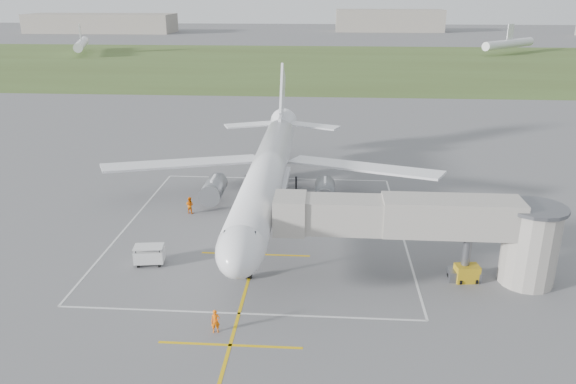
# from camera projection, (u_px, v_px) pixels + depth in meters

# --- Properties ---
(ground) EXTENTS (700.00, 700.00, 0.00)m
(ground) POSITION_uv_depth(u_px,v_px,m) (267.00, 213.00, 60.91)
(ground) COLOR #5D5D5F
(ground) RESTS_ON ground
(grass_strip) EXTENTS (700.00, 120.00, 0.02)m
(grass_strip) POSITION_uv_depth(u_px,v_px,m) (309.00, 64.00, 182.81)
(grass_strip) COLOR #425424
(grass_strip) RESTS_ON ground
(apron_markings) EXTENTS (28.20, 60.00, 0.01)m
(apron_markings) POSITION_uv_depth(u_px,v_px,m) (261.00, 236.00, 55.46)
(apron_markings) COLOR gold
(apron_markings) RESTS_ON ground
(airliner) EXTENTS (38.93, 46.75, 13.52)m
(airliner) POSITION_uv_depth(u_px,v_px,m) (267.00, 173.00, 60.12)
(airliner) COLOR white
(airliner) RESTS_ON ground
(jet_bridge) EXTENTS (23.40, 5.00, 7.20)m
(jet_bridge) POSITION_uv_depth(u_px,v_px,m) (441.00, 227.00, 45.59)
(jet_bridge) COLOR #A7A297
(jet_bridge) RESTS_ON ground
(gpu_unit) EXTENTS (2.07, 1.58, 1.44)m
(gpu_unit) POSITION_uv_depth(u_px,v_px,m) (467.00, 273.00, 46.61)
(gpu_unit) COLOR #B79116
(gpu_unit) RESTS_ON ground
(baggage_cart) EXTENTS (2.71, 1.84, 1.77)m
(baggage_cart) POSITION_uv_depth(u_px,v_px,m) (149.00, 255.00, 49.38)
(baggage_cart) COLOR silver
(baggage_cart) RESTS_ON ground
(ramp_worker_nose) EXTENTS (0.70, 0.53, 1.75)m
(ramp_worker_nose) POSITION_uv_depth(u_px,v_px,m) (215.00, 321.00, 39.60)
(ramp_worker_nose) COLOR #FF6708
(ramp_worker_nose) RESTS_ON ground
(ramp_worker_wing) EXTENTS (1.07, 0.94, 1.85)m
(ramp_worker_wing) POSITION_uv_depth(u_px,v_px,m) (190.00, 205.00, 60.74)
(ramp_worker_wing) COLOR orange
(ramp_worker_wing) RESTS_ON ground
(distant_hangars) EXTENTS (345.00, 49.00, 12.00)m
(distant_hangars) POSITION_uv_depth(u_px,v_px,m) (289.00, 23.00, 308.88)
(distant_hangars) COLOR gray
(distant_hangars) RESTS_ON ground
(distant_aircraft) EXTENTS (179.17, 39.94, 8.85)m
(distant_aircraft) POSITION_uv_depth(u_px,v_px,m) (295.00, 44.00, 210.16)
(distant_aircraft) COLOR white
(distant_aircraft) RESTS_ON ground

